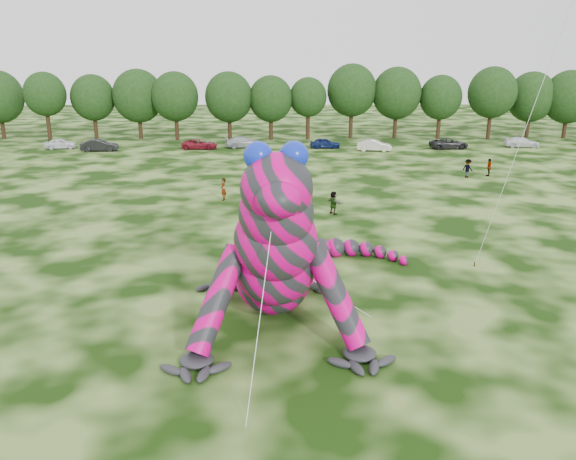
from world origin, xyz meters
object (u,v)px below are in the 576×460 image
(tree_7, at_px, (229,106))
(car_4, at_px, (325,143))
(tree_6, at_px, (176,106))
(tree_9, at_px, (308,108))
(tree_11, at_px, (396,103))
(tree_15, at_px, (568,104))
(car_0, at_px, (61,144))
(inflatable_gecko, at_px, (271,220))
(tree_14, at_px, (530,105))
(car_2, at_px, (200,144))
(car_5, at_px, (374,146))
(car_7, at_px, (522,142))
(spectator_2, at_px, (468,168))
(spectator_5, at_px, (333,203))
(spectator_3, at_px, (489,167))
(tree_13, at_px, (491,103))
(car_3, at_px, (244,142))
(car_6, at_px, (449,144))
(tree_10, at_px, (352,101))
(spectator_0, at_px, (223,189))
(tree_12, at_px, (440,107))
(tree_4, at_px, (94,107))
(tree_5, at_px, (139,104))
(car_1, at_px, (100,145))
(tree_8, at_px, (271,108))
(tree_3, at_px, (46,106))

(tree_7, bearing_deg, car_4, -31.83)
(tree_7, bearing_deg, tree_6, -179.08)
(tree_7, xyz_separation_m, tree_9, (11.15, 0.54, -0.40))
(tree_11, distance_m, tree_15, 24.69)
(tree_11, height_order, car_0, tree_11)
(inflatable_gecko, xyz_separation_m, tree_14, (37.00, 58.00, 0.53))
(car_2, height_order, car_5, car_5)
(inflatable_gecko, relative_size, tree_11, 1.66)
(car_7, distance_m, spectator_2, 23.50)
(car_2, xyz_separation_m, spectator_5, (14.19, -31.51, 0.23))
(spectator_3, bearing_deg, tree_9, -134.53)
(tree_13, relative_size, spectator_2, 5.58)
(tree_9, distance_m, car_3, 12.26)
(car_0, bearing_deg, car_2, -103.64)
(inflatable_gecko, xyz_separation_m, tree_11, (17.32, 57.47, 0.86))
(tree_9, xyz_separation_m, tree_14, (32.40, 1.38, 0.36))
(car_6, xyz_separation_m, spectator_2, (-3.49, -18.09, 0.23))
(tree_10, distance_m, car_6, 16.18)
(car_4, bearing_deg, spectator_0, 156.78)
(tree_12, distance_m, car_5, 16.40)
(tree_4, relative_size, spectator_2, 4.99)
(tree_12, bearing_deg, car_7, -44.39)
(tree_14, height_order, car_5, tree_14)
(tree_14, height_order, spectator_3, tree_14)
(tree_5, distance_m, car_1, 12.59)
(car_2, bearing_deg, car_0, 89.17)
(tree_8, distance_m, tree_12, 24.24)
(tree_8, bearing_deg, tree_12, 1.78)
(tree_6, xyz_separation_m, tree_9, (18.62, 0.66, -0.41))
(tree_7, distance_m, tree_8, 5.87)
(tree_7, distance_m, tree_13, 37.21)
(car_1, distance_m, spectator_3, 46.13)
(spectator_0, bearing_deg, tree_4, -141.14)
(tree_3, distance_m, car_2, 24.42)
(tree_14, relative_size, car_5, 2.20)
(tree_10, xyz_separation_m, tree_15, (31.08, -0.81, -0.44))
(tree_5, bearing_deg, tree_3, -173.80)
(spectator_5, bearing_deg, tree_3, 5.58)
(tree_11, relative_size, spectator_5, 5.82)
(tree_4, distance_m, car_6, 49.73)
(car_6, height_order, spectator_5, spectator_5)
(tree_15, bearing_deg, car_4, -165.81)
(tree_9, distance_m, tree_13, 26.08)
(tree_13, relative_size, car_6, 2.07)
(tree_11, distance_m, car_4, 15.07)
(spectator_0, bearing_deg, tree_10, 166.59)
(inflatable_gecko, bearing_deg, spectator_5, 71.12)
(tree_7, bearing_deg, car_5, -28.93)
(tree_11, height_order, car_4, tree_11)
(tree_3, bearing_deg, spectator_3, -26.35)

